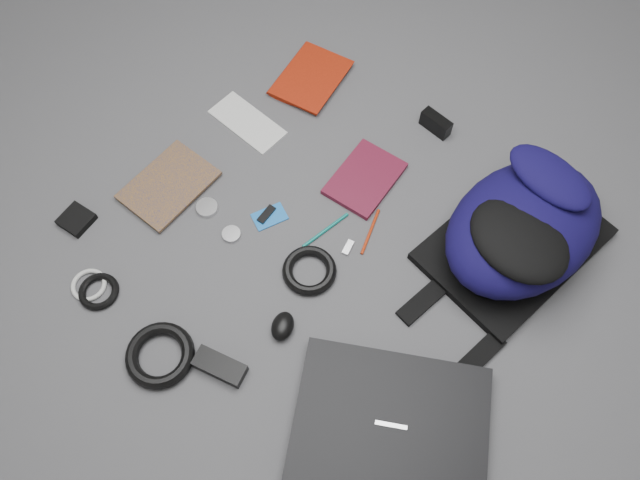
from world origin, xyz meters
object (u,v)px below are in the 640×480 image
Objects in this scene: laptop at (390,427)px; comic_book at (146,169)px; mouse at (283,326)px; dvd_case at (365,178)px; power_brick at (220,366)px; compact_camera at (436,123)px; textbook_red at (286,67)px; pouch at (76,220)px; backpack at (524,227)px.

laptop is 0.91m from comic_book.
comic_book is 0.58m from mouse.
laptop is 1.78× the size of comic_book.
comic_book is 3.20× the size of mouse.
laptop is at bearing -52.36° from dvd_case.
mouse is at bearing 58.91° from power_brick.
compact_camera is at bearing 88.53° from laptop.
comic_book is at bearing 146.05° from mouse.
pouch is (-0.09, -0.72, -0.00)m from textbook_red.
backpack reaches higher than dvd_case.
dvd_case is at bearing -159.90° from backpack.
comic_book is 0.59m from power_brick.
laptop is at bearing -28.01° from mouse.
comic_book is 0.58m from dvd_case.
power_brick is at bearing -107.80° from backpack.
textbook_red is at bearing 106.83° from power_brick.
comic_book is 0.79m from compact_camera.
laptop is 1.05m from textbook_red.
compact_camera is 0.98m from pouch.
laptop reaches higher than comic_book.
laptop is at bearing -8.67° from comic_book.
backpack is 0.41m from compact_camera.
laptop reaches higher than mouse.
textbook_red is (-0.81, 0.08, -0.09)m from backpack.
laptop is 0.33m from mouse.
backpack is 2.07× the size of comic_book.
comic_book is (-0.06, -0.50, -0.00)m from textbook_red.
power_brick is 1.61× the size of pouch.
textbook_red is 2.50× the size of compact_camera.
pouch is (-0.60, -0.11, -0.01)m from mouse.
pouch is at bearing -106.39° from textbook_red.
laptop is at bearing -78.11° from backpack.
compact_camera is at bearing 56.46° from pouch.
pouch is at bearing -96.51° from comic_book.
backpack is at bearing 35.41° from pouch.
power_brick is (-0.35, -0.69, -0.08)m from backpack.
compact_camera is 1.23× the size of mouse.
comic_book is 3.11× the size of pouch.
compact_camera is at bearing 2.35° from textbook_red.
textbook_red is at bearing 83.22° from pouch.
power_brick is (0.52, -0.27, 0.01)m from comic_book.
dvd_case is 0.46m from mouse.
backpack is 5.38× the size of compact_camera.
power_brick is at bearing -68.71° from textbook_red.
backpack is 6.43× the size of pouch.
compact_camera reaches higher than power_brick.
laptop is (0.02, -0.55, -0.08)m from backpack.
mouse is 0.17m from power_brick.
dvd_case is 0.61m from power_brick.
laptop is 5.71× the size of mouse.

